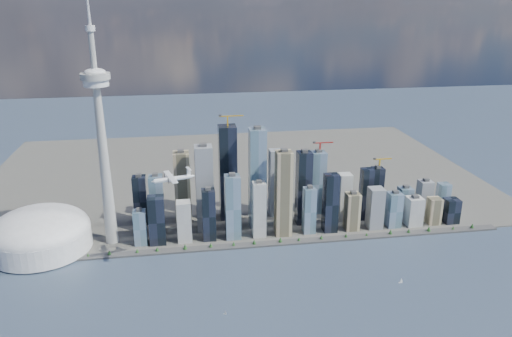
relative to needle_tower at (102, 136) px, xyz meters
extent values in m
plane|color=#324258|center=(300.00, -310.00, -235.84)|extent=(4000.00, 4000.00, 0.00)
cube|color=#383838|center=(300.00, -60.00, -233.84)|extent=(1100.00, 22.00, 4.00)
cube|color=#4C4C47|center=(300.00, 390.00, -234.34)|extent=(1400.00, 900.00, 3.00)
cylinder|color=#3F2D1E|center=(-176.67, -60.00, -230.64)|extent=(1.00, 1.00, 2.40)
cone|color=#163F1A|center=(-176.67, -60.00, -227.04)|extent=(7.20, 7.20, 8.00)
cylinder|color=#3F2D1E|center=(-90.00, -60.00, -230.64)|extent=(1.00, 1.00, 2.40)
cone|color=#163F1A|center=(-90.00, -60.00, -227.04)|extent=(7.20, 7.20, 8.00)
cylinder|color=#3F2D1E|center=(-3.33, -60.00, -230.64)|extent=(1.00, 1.00, 2.40)
cone|color=#163F1A|center=(-3.33, -60.00, -227.04)|extent=(7.20, 7.20, 8.00)
cylinder|color=#3F2D1E|center=(83.33, -60.00, -230.64)|extent=(1.00, 1.00, 2.40)
cone|color=#163F1A|center=(83.33, -60.00, -227.04)|extent=(7.20, 7.20, 8.00)
cylinder|color=#3F2D1E|center=(170.00, -60.00, -230.64)|extent=(1.00, 1.00, 2.40)
cone|color=#163F1A|center=(170.00, -60.00, -227.04)|extent=(7.20, 7.20, 8.00)
cylinder|color=#3F2D1E|center=(256.67, -60.00, -230.64)|extent=(1.00, 1.00, 2.40)
cone|color=#163F1A|center=(256.67, -60.00, -227.04)|extent=(7.20, 7.20, 8.00)
cylinder|color=#3F2D1E|center=(343.33, -60.00, -230.64)|extent=(1.00, 1.00, 2.40)
cone|color=#163F1A|center=(343.33, -60.00, -227.04)|extent=(7.20, 7.20, 8.00)
cylinder|color=#3F2D1E|center=(430.00, -60.00, -230.64)|extent=(1.00, 1.00, 2.40)
cone|color=#163F1A|center=(430.00, -60.00, -227.04)|extent=(7.20, 7.20, 8.00)
cylinder|color=#3F2D1E|center=(516.67, -60.00, -230.64)|extent=(1.00, 1.00, 2.40)
cone|color=#163F1A|center=(516.67, -60.00, -227.04)|extent=(7.20, 7.20, 8.00)
cylinder|color=#3F2D1E|center=(603.33, -60.00, -230.64)|extent=(1.00, 1.00, 2.40)
cone|color=#163F1A|center=(603.33, -60.00, -227.04)|extent=(7.20, 7.20, 8.00)
cylinder|color=#3F2D1E|center=(690.00, -60.00, -230.64)|extent=(1.00, 1.00, 2.40)
cone|color=#163F1A|center=(690.00, -60.00, -227.04)|extent=(7.20, 7.20, 8.00)
cylinder|color=#3F2D1E|center=(776.67, -60.00, -230.64)|extent=(1.00, 1.00, 2.40)
cone|color=#163F1A|center=(776.67, -60.00, -227.04)|extent=(7.20, 7.20, 8.00)
cube|color=black|center=(100.00, -20.00, -180.63)|extent=(34.00, 34.00, 104.42)
cube|color=#688B9D|center=(100.00, 30.00, -166.39)|extent=(30.00, 30.00, 132.90)
cube|color=#B9B8B4|center=(150.00, -20.00, -187.75)|extent=(30.00, 30.00, 90.18)
cube|color=#C2B485|center=(150.00, 85.00, -149.78)|extent=(36.00, 36.00, 166.12)
cube|color=gray|center=(205.00, 30.00, -135.54)|extent=(38.00, 38.00, 194.60)
cube|color=black|center=(205.00, -20.00, -175.88)|extent=(28.00, 28.00, 113.91)
cube|color=#688B9D|center=(260.00, -20.00, -161.64)|extent=(32.00, 32.00, 142.39)
cube|color=black|center=(260.00, 85.00, -121.30)|extent=(40.00, 40.00, 223.07)
cube|color=#688B9D|center=(315.00, 30.00, -118.93)|extent=(36.00, 36.00, 227.82)
cube|color=#B9B8B4|center=(315.00, -20.00, -171.14)|extent=(28.00, 28.00, 123.40)
cube|color=#C2B485|center=(370.00, -20.00, -137.91)|extent=(34.00, 34.00, 189.85)
cube|color=gray|center=(370.00, 85.00, -152.15)|extent=(30.00, 30.00, 161.37)
cube|color=black|center=(425.00, 30.00, -147.41)|extent=(32.00, 32.00, 170.87)
cube|color=#688B9D|center=(425.00, -20.00, -180.63)|extent=(26.00, 26.00, 104.42)
cube|color=black|center=(475.00, -20.00, -166.39)|extent=(30.00, 30.00, 132.90)
cube|color=#688B9D|center=(475.00, 85.00, -156.90)|extent=(34.00, 34.00, 151.88)
cube|color=#B9B8B4|center=(525.00, 30.00, -175.88)|extent=(28.00, 28.00, 113.91)
cube|color=#C2B485|center=(525.00, -20.00, -190.12)|extent=(30.00, 30.00, 85.43)
cube|color=gray|center=(575.00, -20.00, -185.38)|extent=(32.00, 32.00, 94.93)
cube|color=black|center=(575.00, 30.00, -171.14)|extent=(26.00, 26.00, 123.40)
cube|color=#688B9D|center=(625.00, -20.00, -192.50)|extent=(30.00, 30.00, 80.69)
cube|color=black|center=(625.00, 85.00, -180.63)|extent=(28.00, 28.00, 104.42)
cube|color=#688B9D|center=(675.00, 30.00, -197.24)|extent=(30.00, 30.00, 71.19)
cube|color=#B9B8B4|center=(675.00, -20.00, -199.61)|extent=(34.00, 34.00, 66.45)
cube|color=#C2B485|center=(720.00, -20.00, -201.99)|extent=(28.00, 28.00, 61.70)
cube|color=gray|center=(720.00, 30.00, -190.12)|extent=(30.00, 30.00, 85.43)
cube|color=black|center=(765.00, -20.00, -204.36)|extent=(32.00, 32.00, 56.96)
cube|color=#688B9D|center=(765.00, 30.00, -194.87)|extent=(26.00, 26.00, 75.94)
cube|color=black|center=(60.00, 85.00, -175.88)|extent=(30.00, 30.00, 113.91)
cube|color=#688B9D|center=(60.00, -20.00, -194.87)|extent=(26.00, 26.00, 75.94)
cube|color=gold|center=(260.00, 85.00, 1.24)|extent=(3.00, 3.00, 22.00)
cube|color=gold|center=(268.25, 85.00, 12.24)|extent=(55.00, 2.20, 2.20)
cube|color=#383838|center=(243.50, 85.00, 14.24)|extent=(6.00, 4.00, 4.00)
cube|color=#AC1E18|center=(475.00, 85.00, -69.96)|extent=(3.00, 3.00, 22.00)
cube|color=#AC1E18|center=(482.20, 85.00, -58.96)|extent=(48.00, 2.20, 2.20)
cube|color=#383838|center=(460.60, 85.00, -56.96)|extent=(6.00, 4.00, 4.00)
cube|color=gold|center=(625.00, 85.00, -117.42)|extent=(3.00, 3.00, 22.00)
cube|color=gold|center=(631.75, 85.00, -106.42)|extent=(45.00, 2.20, 2.20)
cube|color=#383838|center=(611.50, 85.00, -104.42)|extent=(6.00, 4.00, 4.00)
cone|color=#A3A39E|center=(0.00, 0.00, -62.84)|extent=(26.00, 26.00, 340.00)
cylinder|color=silver|center=(0.00, 0.00, 107.16)|extent=(48.00, 48.00, 14.00)
cylinder|color=#A3A39E|center=(0.00, 0.00, 119.16)|extent=(56.00, 56.00, 12.00)
ellipsoid|color=silver|center=(0.00, 0.00, 127.16)|extent=(40.00, 40.00, 14.00)
cylinder|color=#A3A39E|center=(0.00, 0.00, 167.16)|extent=(11.00, 11.00, 80.00)
cylinder|color=silver|center=(0.00, 0.00, 207.16)|extent=(18.00, 18.00, 10.00)
cylinder|color=silver|center=(-140.00, -10.00, -210.84)|extent=(200.00, 200.00, 44.00)
ellipsoid|color=silver|center=(-140.00, -10.00, -188.84)|extent=(200.00, 200.00, 84.00)
cylinder|color=white|center=(136.56, -146.35, -44.13)|extent=(64.62, 24.04, 7.96)
cone|color=white|center=(104.05, -154.83, -44.13)|extent=(10.44, 9.90, 7.96)
cone|color=white|center=(170.27, -137.55, -44.13)|extent=(14.05, 10.85, 7.96)
cube|color=white|center=(134.15, -146.98, -39.90)|extent=(27.22, 69.93, 1.24)
cylinder|color=white|center=(137.61, -160.22, -41.89)|extent=(14.37, 7.79, 4.48)
cylinder|color=white|center=(130.70, -133.73, -41.89)|extent=(14.37, 7.79, 4.48)
cylinder|color=#3F3F3F|center=(130.38, -162.11, -41.89)|extent=(2.87, 9.73, 9.95)
cylinder|color=#3F3F3F|center=(123.47, -135.62, -41.89)|extent=(2.87, 9.73, 9.95)
cube|color=white|center=(166.66, -138.50, -36.17)|extent=(6.99, 2.72, 13.69)
cube|color=white|center=(166.66, -138.50, -29.20)|extent=(10.95, 23.05, 0.87)
cube|color=silver|center=(213.21, -289.66, -235.50)|extent=(5.28, 3.49, 0.68)
cylinder|color=#999999|center=(213.21, -289.66, -231.59)|extent=(0.20, 0.20, 7.65)
cube|color=silver|center=(542.24, -244.01, -235.38)|extent=(6.88, 2.10, 0.92)
cylinder|color=#999999|center=(542.24, -244.01, -230.11)|extent=(0.27, 0.27, 10.30)
camera|label=1|loc=(156.13, -991.25, 264.77)|focal=35.00mm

